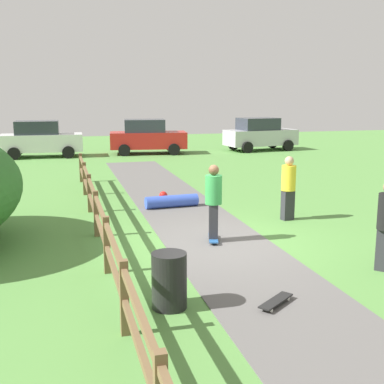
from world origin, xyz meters
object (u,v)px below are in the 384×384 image
skater_riding (213,199)px  skater_fallen (171,201)px  trash_bin (169,281)px  parked_car_red (147,137)px  bystander_yellow (288,185)px  skateboard_loose (276,301)px  parked_car_white (41,139)px  parked_car_silver (260,134)px

skater_riding → skater_fallen: size_ratio=1.10×
trash_bin → skater_riding: skater_riding is taller
trash_bin → skater_fallen: 7.15m
skater_fallen → parked_car_red: 13.62m
trash_bin → bystander_yellow: size_ratio=0.52×
skateboard_loose → bystander_yellow: size_ratio=0.44×
parked_car_white → skater_fallen: bearing=-73.2°
skateboard_loose → parked_car_white: (-4.14, 20.86, 0.87)m
skater_fallen → parked_car_red: bearing=83.0°
skater_fallen → skateboard_loose: 7.37m
skater_riding → parked_car_white: bearing=103.8°
skateboard_loose → bystander_yellow: 5.81m
bystander_yellow → parked_car_white: 17.14m
skater_riding → skater_fallen: skater_riding is taller
skater_fallen → parked_car_white: (-4.06, 13.49, 0.76)m
skateboard_loose → skater_fallen: bearing=90.6°
trash_bin → parked_car_red: 20.72m
skater_riding → parked_car_white: 17.71m
skateboard_loose → parked_car_white: bearing=101.2°
trash_bin → skateboard_loose: size_ratio=1.19×
skater_riding → skater_fallen: bearing=92.5°
parked_car_silver → parked_car_red: 6.74m
skateboard_loose → parked_car_red: size_ratio=0.17×
skater_riding → parked_car_red: 17.27m
skater_fallen → bystander_yellow: size_ratio=0.94×
bystander_yellow → parked_car_silver: 16.74m
parked_car_white → parked_car_silver: same height
trash_bin → parked_car_silver: 22.75m
skater_fallen → bystander_yellow: bystander_yellow is taller
trash_bin → skateboard_loose: bearing=-13.5°
trash_bin → bystander_yellow: (4.28, 4.71, 0.50)m
skater_fallen → parked_car_white: 14.11m
bystander_yellow → parked_car_white: (-6.77, 15.75, 0.01)m
parked_car_red → trash_bin: bearing=-99.0°
bystander_yellow → parked_car_white: bearing=113.3°
bystander_yellow → parked_car_red: bearing=93.8°
skater_fallen → parked_car_silver: 15.89m
skateboard_loose → parked_car_red: parked_car_red is taller
parked_car_white → skateboard_loose: bearing=-78.8°
bystander_yellow → skateboard_loose: bearing=-117.2°
bystander_yellow → parked_car_white: size_ratio=0.41×
trash_bin → skater_riding: size_ratio=0.51×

